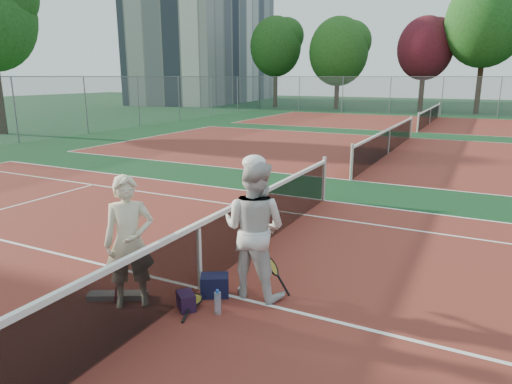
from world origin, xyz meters
TOP-DOWN VIEW (x-y plane):
  - ground at (0.00, 0.00)m, footprint 130.00×130.00m
  - court_main at (0.00, 0.00)m, footprint 23.77×10.97m
  - court_far_a at (0.00, 13.50)m, footprint 23.77×10.97m
  - court_far_b at (0.00, 27.00)m, footprint 23.77×10.97m
  - net_main at (0.00, 0.00)m, footprint 0.10×10.98m
  - net_far_a at (0.00, 13.50)m, footprint 0.10×10.98m
  - net_far_b at (0.00, 27.00)m, footprint 0.10×10.98m
  - fence_back at (0.00, 34.00)m, footprint 32.00×0.06m
  - apartment_block at (-28.00, 44.00)m, footprint 12.96×23.18m
  - player_a at (-0.55, -0.79)m, footprint 0.77×0.74m
  - player_b at (0.76, 0.24)m, footprint 0.95×0.75m
  - racket_red at (-0.74, -0.83)m, footprint 0.28×0.29m
  - racket_black_held at (1.00, 0.34)m, footprint 0.38×0.33m
  - racket_spare at (0.20, -0.46)m, footprint 0.43×0.65m
  - sports_bag_navy at (0.30, -0.08)m, footprint 0.47×0.42m
  - sports_bag_purple at (0.16, -0.58)m, footprint 0.35×0.34m
  - net_cover_canvas at (-0.86, -0.77)m, footprint 0.80×0.55m
  - water_bottle at (0.60, -0.50)m, footprint 0.09×0.09m
  - tree_back_0 at (-16.05, 37.69)m, footprint 5.02×5.02m
  - tree_back_1 at (-9.73, 37.91)m, footprint 5.47×5.47m
  - tree_back_maroon at (-2.08, 37.84)m, footprint 4.64×4.64m
  - tree_back_3 at (2.42, 37.46)m, footprint 6.28×6.28m

SIDE VIEW (x-z plane):
  - ground at x=0.00m, z-range 0.00..0.00m
  - court_main at x=0.00m, z-range 0.00..0.01m
  - court_far_a at x=0.00m, z-range 0.00..0.01m
  - court_far_b at x=0.00m, z-range 0.00..0.01m
  - net_cover_canvas at x=-0.86m, z-range 0.00..0.09m
  - racket_spare at x=0.20m, z-range 0.00..0.12m
  - sports_bag_purple at x=0.16m, z-range 0.00..0.23m
  - water_bottle at x=0.60m, z-range 0.00..0.30m
  - sports_bag_navy at x=0.30m, z-range 0.00..0.30m
  - racket_black_held at x=1.00m, z-range 0.00..0.53m
  - racket_red at x=-0.74m, z-range 0.00..0.60m
  - net_main at x=0.00m, z-range 0.00..1.02m
  - net_far_a at x=0.00m, z-range 0.00..1.02m
  - net_far_b at x=0.00m, z-range 0.00..1.02m
  - player_a at x=-0.55m, z-range 0.00..1.78m
  - player_b at x=0.76m, z-range 0.00..1.93m
  - fence_back at x=0.00m, z-range 0.00..3.00m
  - tree_back_1 at x=-9.73m, z-range 1.05..9.45m
  - tree_back_maroon at x=-2.08m, z-range 1.32..9.33m
  - tree_back_0 at x=-16.05m, z-range 1.47..10.21m
  - tree_back_3 at x=2.42m, z-range 1.81..12.69m
  - apartment_block at x=-28.00m, z-range 0.00..15.00m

